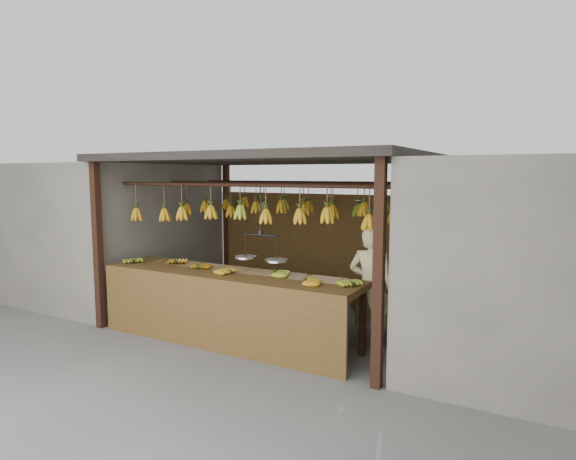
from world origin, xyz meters
The scene contains 9 objects.
ground centered at (0.00, 0.00, 0.00)m, with size 80.00×80.00×0.00m, color #5B5B57.
stall centered at (0.00, 0.33, 1.97)m, with size 4.30×3.30×2.40m.
neighbor_left centered at (-3.60, 0.00, 1.15)m, with size 3.00×3.00×2.30m, color slate.
neighbor_right centered at (3.60, 0.00, 1.15)m, with size 3.00×3.00×2.30m, color slate.
counter centered at (-0.08, -1.23, 0.71)m, with size 3.58×0.80×0.96m.
hanging_bananas centered at (0.00, -0.01, 1.62)m, with size 3.59×2.24×0.39m.
balance_scale centered at (0.33, -1.00, 1.14)m, with size 0.73×0.29×0.92m.
vendor centered at (1.58, -0.47, 0.76)m, with size 0.56×0.36×1.52m, color beige.
bag_bundles centered at (1.94, 1.35, 1.03)m, with size 0.08×0.26×1.23m.
Camera 1 is at (3.44, -5.98, 2.13)m, focal length 30.00 mm.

